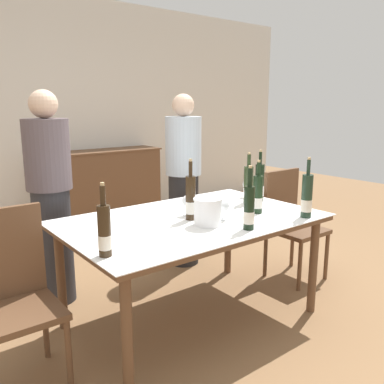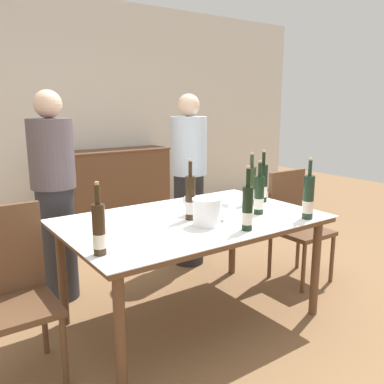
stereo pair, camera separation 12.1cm
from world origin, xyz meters
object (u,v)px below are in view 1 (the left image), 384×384
object	(u,v)px
wine_glass_0	(188,202)
person_guest_left	(184,181)
ice_bucket	(208,211)
wine_glass_2	(223,206)
wine_bottle_1	(258,195)
wine_bottle_5	(249,208)
person_host	(51,200)
chair_left_end	(12,288)
wine_glass_1	(210,200)
wine_glass_3	(248,185)
dining_table	(192,227)
wine_bottle_4	(259,184)
sideboard_cabinet	(105,186)
chair_right_end	(289,218)
wine_bottle_3	(248,186)
wine_bottle_2	(307,197)
wine_bottle_0	(104,231)
wine_bottle_6	(191,199)

from	to	relation	value
wine_glass_0	person_guest_left	xyz separation A→B (m)	(0.58, 0.82, -0.05)
ice_bucket	wine_glass_2	xyz separation A→B (m)	(0.16, 0.03, 0.00)
wine_bottle_1	wine_bottle_5	size ratio (longest dim) A/B	0.95
person_host	chair_left_end	bearing A→B (deg)	-122.54
wine_glass_0	chair_left_end	size ratio (longest dim) A/B	0.15
wine_glass_1	wine_glass_3	bearing A→B (deg)	21.15
dining_table	person_host	size ratio (longest dim) A/B	1.07
dining_table	wine_bottle_4	bearing A→B (deg)	5.01
sideboard_cabinet	chair_right_end	xyz separation A→B (m)	(0.51, -2.59, 0.06)
wine_bottle_3	wine_glass_1	world-z (taller)	wine_bottle_3
dining_table	wine_bottle_2	xyz separation A→B (m)	(0.63, -0.46, 0.20)
chair_left_end	ice_bucket	bearing A→B (deg)	-14.04
person_host	wine_bottle_3	bearing A→B (deg)	-32.43
wine_bottle_5	wine_glass_1	distance (m)	0.40
wine_bottle_1	wine_bottle_4	bearing A→B (deg)	41.02
wine_glass_0	person_guest_left	distance (m)	1.00
wine_glass_1	dining_table	bearing A→B (deg)	172.74
wine_glass_2	chair_right_end	xyz separation A→B (m)	(1.02, 0.25, -0.31)
wine_bottle_0	wine_glass_0	xyz separation A→B (m)	(0.80, 0.35, -0.03)
wine_bottle_0	wine_bottle_1	xyz separation A→B (m)	(1.23, 0.11, -0.00)
wine_bottle_2	wine_bottle_3	distance (m)	0.53
wine_bottle_2	person_guest_left	bearing A→B (deg)	91.49
wine_bottle_3	wine_glass_3	distance (m)	0.21
wine_bottle_2	wine_bottle_5	world-z (taller)	wine_bottle_2
wine_bottle_4	wine_bottle_5	size ratio (longest dim) A/B	1.03
wine_bottle_5	person_host	world-z (taller)	person_host
wine_bottle_4	wine_bottle_6	world-z (taller)	same
wine_bottle_2	wine_bottle_3	size ratio (longest dim) A/B	1.04
wine_bottle_6	person_host	world-z (taller)	person_host
person_host	wine_glass_0	bearing A→B (deg)	-50.27
wine_bottle_6	person_guest_left	world-z (taller)	person_guest_left
chair_left_end	person_host	world-z (taller)	person_host
wine_bottle_3	ice_bucket	bearing A→B (deg)	-157.42
ice_bucket	wine_bottle_6	world-z (taller)	wine_bottle_6
wine_bottle_6	wine_glass_0	size ratio (longest dim) A/B	2.81
wine_bottle_5	chair_right_end	world-z (taller)	wine_bottle_5
chair_left_end	wine_glass_3	bearing A→B (deg)	3.77
chair_right_end	chair_left_end	bearing A→B (deg)	179.94
dining_table	person_guest_left	size ratio (longest dim) A/B	1.08
sideboard_cabinet	ice_bucket	xyz separation A→B (m)	(-0.67, -2.87, 0.38)
wine_bottle_4	wine_glass_2	xyz separation A→B (m)	(-0.59, -0.23, -0.05)
wine_bottle_6	chair_right_end	bearing A→B (deg)	5.48
sideboard_cabinet	dining_table	size ratio (longest dim) A/B	0.87
wine_bottle_0	wine_bottle_2	distance (m)	1.42
chair_right_end	wine_bottle_2	bearing A→B (deg)	-133.79
dining_table	wine_bottle_0	bearing A→B (deg)	-159.87
ice_bucket	wine_glass_3	distance (m)	0.88
wine_bottle_4	person_host	size ratio (longest dim) A/B	0.25
wine_glass_0	person_host	distance (m)	1.05
wine_bottle_5	person_guest_left	world-z (taller)	person_guest_left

